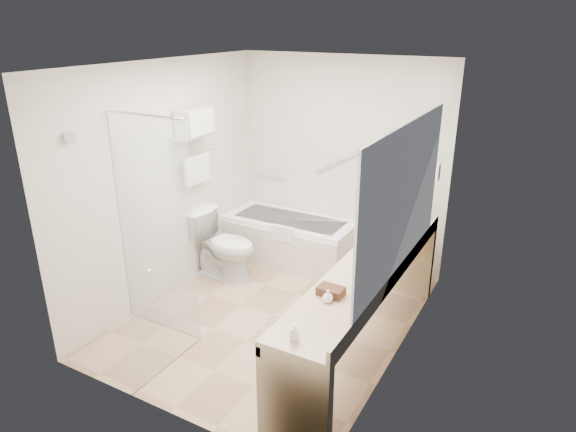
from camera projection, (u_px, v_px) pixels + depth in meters
The scene contains 25 objects.
floor at pixel (274, 315), 5.30m from camera, with size 3.20×3.20×0.00m, color tan.
ceiling at pixel (271, 64), 4.40m from camera, with size 2.60×3.20×0.10m, color white.
wall_back at pixel (341, 162), 6.15m from camera, with size 2.60×0.10×2.50m, color beige.
wall_front at pixel (154, 269), 3.54m from camera, with size 2.60×0.10×2.50m, color beige.
wall_left at pixel (167, 181), 5.44m from camera, with size 0.10×3.20×2.50m, color beige.
wall_right at pixel (407, 227), 4.26m from camera, with size 0.10×3.20×2.50m, color beige.
bathtub at pixel (290, 239), 6.44m from camera, with size 1.60×0.73×0.59m.
grab_bar_short at pixel (271, 176), 6.66m from camera, with size 0.03×0.03×0.40m, color silver.
grab_bar_long at pixel (335, 163), 6.14m from camera, with size 0.03×0.03×0.60m, color silver.
shower_enclosure at pixel (156, 241), 4.45m from camera, with size 0.96×0.91×2.11m.
towel_shelf at pixel (195, 130), 5.48m from camera, with size 0.24×0.55×0.81m.
vanity_counter at pixel (365, 291), 4.48m from camera, with size 0.55×2.70×0.95m.
sink at pixel (385, 256), 4.73m from camera, with size 0.40×0.52×0.14m, color white.
faucet at pixel (401, 248), 4.62m from camera, with size 0.03×0.03×0.14m, color silver.
mirror at pixel (403, 198), 4.03m from camera, with size 0.02×2.00×1.20m, color #A5AAB1.
hairdryer_unit at pixel (435, 172), 5.06m from camera, with size 0.08×0.10×0.18m, color silver.
toilet at pixel (224, 245), 5.97m from camera, with size 0.45×0.81×0.80m, color white.
amenity_basket at pixel (331, 291), 3.99m from camera, with size 0.20×0.13×0.07m, color #492A1A.
soap_bottle_a at pixel (295, 336), 3.44m from camera, with size 0.06×0.12×0.06m, color silver.
soap_bottle_b at pixel (328, 297), 3.89m from camera, with size 0.08×0.10×0.08m, color silver.
water_bottle_left at pixel (399, 232), 4.92m from camera, with size 0.07×0.07×0.22m.
water_bottle_mid at pixel (410, 221), 5.23m from camera, with size 0.05×0.05×0.18m.
water_bottle_right at pixel (408, 224), 5.15m from camera, with size 0.06×0.06×0.19m.
drinking_glass_near at pixel (391, 216), 5.49m from camera, with size 0.07×0.07×0.09m, color silver.
drinking_glass_far at pixel (399, 232), 5.07m from camera, with size 0.07×0.07×0.08m, color silver.
Camera 1 is at (2.35, -3.92, 2.87)m, focal length 32.00 mm.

